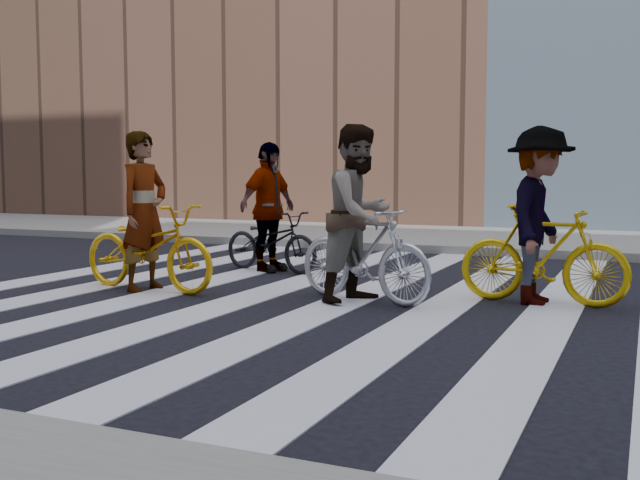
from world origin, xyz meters
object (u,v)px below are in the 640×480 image
Objects in this scene: bike_dark_rear at (271,241)px; rider_right at (539,216)px; bike_yellow_right at (543,255)px; rider_rear at (268,207)px; rider_mid at (360,214)px; bike_yellow_left at (148,247)px; rider_left at (144,211)px; bike_silver_mid at (364,253)px.

rider_right reaches higher than bike_dark_rear.
bike_yellow_right is 0.97× the size of rider_rear.
rider_mid is at bearing 112.49° from bike_yellow_right.
bike_yellow_left is 1.20× the size of bike_dark_rear.
rider_rear is (-0.05, 0.00, 0.50)m from bike_dark_rear.
rider_left is at bearing 105.27° from bike_yellow_right.
rider_mid is at bearing -76.69° from rider_left.
bike_dark_rear is 0.86× the size of rider_mid.
rider_mid is at bearing -118.83° from bike_dark_rear.
bike_yellow_right is 4.23m from rider_rear.
rider_left is (-0.05, 0.00, 0.44)m from bike_yellow_left.
rider_rear is (0.56, 2.17, -0.03)m from rider_left.
bike_yellow_right is 0.42m from rider_right.
bike_yellow_right is 2.05m from rider_mid.
rider_right is (3.93, -1.23, 0.53)m from bike_dark_rear.
rider_right is at bearing -71.23° from rider_left.
bike_yellow_right is at bearing -52.83° from rider_mid.
rider_left is 1.03× the size of rider_rear.
rider_right reaches higher than bike_yellow_left.
bike_yellow_right reaches higher than bike_dark_rear.
bike_yellow_left is 1.11× the size of bike_silver_mid.
bike_yellow_left is at bearing 105.39° from bike_yellow_right.
rider_left is at bearing 178.68° from rider_rear.
bike_yellow_left is 1.11× the size of bike_yellow_right.
bike_silver_mid is 1.00× the size of bike_yellow_right.
rider_mid is 1.02× the size of rider_right.
bike_yellow_left is 2.71m from bike_silver_mid.
bike_dark_rear is at bearing -7.36° from bike_yellow_left.
bike_silver_mid is (2.69, 0.29, 0.01)m from bike_yellow_left.
rider_rear reaches higher than bike_yellow_right.
bike_dark_rear is 2.31m from rider_left.
rider_rear is at bearing 67.76° from bike_silver_mid.
bike_dark_rear is (-2.13, 1.87, -0.10)m from bike_silver_mid.
rider_mid reaches higher than rider_right.
bike_yellow_right is 1.08× the size of bike_dark_rear.
bike_yellow_left is at bearing 114.62° from bike_silver_mid.
rider_left is (-2.74, -0.29, 0.42)m from bike_silver_mid.
rider_mid is (2.08, -1.87, 0.54)m from bike_dark_rear.
bike_yellow_right is 4.70m from rider_left.
bike_silver_mid is 2.90m from rider_rear.
bike_yellow_right is at bearing -52.36° from bike_silver_mid.
bike_silver_mid is 0.96× the size of rider_rear.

